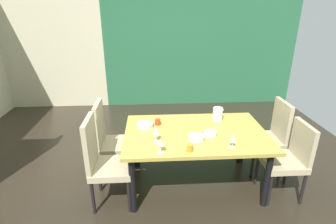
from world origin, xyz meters
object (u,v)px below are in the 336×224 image
Objects in this scene: chair_right_near at (289,156)px; dining_table at (195,138)px; serving_bowl_left at (145,125)px; serving_bowl_corner at (210,133)px; chair_left_near at (103,159)px; pitcher_right at (218,114)px; chair_left_far at (110,138)px; chair_right_far at (271,134)px; wine_glass_east at (156,131)px; serving_bowl_rear at (196,138)px; wine_glass_near_shelf at (233,139)px; cup_south at (158,122)px; wine_glass_front at (160,142)px; cup_near_window at (190,148)px.

dining_table is at bearing 75.93° from chair_right_near.
serving_bowl_corner is at bearing -19.93° from serving_bowl_left.
pitcher_right is (1.39, 0.59, 0.25)m from chair_left_near.
chair_left_far is 5.09× the size of serving_bowl_left.
chair_right_far is at bearing 13.99° from dining_table.
wine_glass_east reaches higher than serving_bowl_rear.
chair_left_near is 5.60× the size of serving_bowl_rear.
chair_right_near is at bearing -14.96° from serving_bowl_left.
wine_glass_east is at bearing 167.35° from wine_glass_near_shelf.
serving_bowl_rear is (-0.35, 0.19, -0.08)m from wine_glass_near_shelf.
dining_table is at bearing 23.26° from wine_glass_east.
wine_glass_near_shelf is 1.08m from serving_bowl_left.
cup_south is at bearing 152.32° from dining_table.
cup_south is at bearing 151.18° from serving_bowl_corner.
serving_bowl_corner is 0.77× the size of serving_bowl_left.
chair_left_near reaches higher than serving_bowl_rear.
chair_left_far is at bearing 166.05° from dining_table.
chair_left_far is at bearing 156.23° from serving_bowl_rear.
wine_glass_near_shelf is 0.87× the size of pitcher_right.
chair_left_near is at bearing -172.12° from serving_bowl_corner.
wine_glass_near_shelf is at bearing -49.54° from dining_table.
chair_left_far reaches higher than serving_bowl_rear.
chair_right_near is 0.90× the size of chair_left_far.
serving_bowl_corner is at bearing 30.98° from wine_glass_front.
wine_glass_near_shelf is 1.97× the size of cup_near_window.
chair_right_far is at bearing 21.63° from serving_bowl_corner.
wine_glass_east reaches higher than cup_near_window.
serving_bowl_rear is at bearing 151.60° from wine_glass_near_shelf.
serving_bowl_corner is at bearing -28.82° from cup_south.
chair_left_far is 2.10m from chair_right_far.
wine_glass_east is 0.64m from serving_bowl_corner.
chair_left_far reaches higher than cup_near_window.
chair_right_near is at bearing 8.38° from cup_near_window.
chair_left_far is 6.09× the size of pitcher_right.
cup_south is 0.43× the size of pitcher_right.
chair_left_near reaches higher than pitcher_right.
chair_right_near is 12.80× the size of cup_south.
chair_right_far is 5.30× the size of serving_bowl_rear.
wine_glass_near_shelf is at bearing -31.14° from serving_bowl_left.
chair_right_far is (2.10, 0.52, -0.02)m from chair_left_near.
wine_glass_east is 0.81m from wine_glass_near_shelf.
chair_left_far reaches higher than dining_table.
pitcher_right is at bearing 33.39° from wine_glass_east.
wine_glass_front is at bearing -89.25° from cup_south.
chair_right_near is at bearing 179.28° from chair_right_far.
serving_bowl_left is (-0.17, 0.62, -0.09)m from wine_glass_front.
serving_bowl_corner is 0.47m from pitcher_right.
chair_right_near is 1.52m from wine_glass_front.
pitcher_right is (0.47, 0.76, 0.05)m from cup_near_window.
chair_left_far is at bearing 163.53° from serving_bowl_corner.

